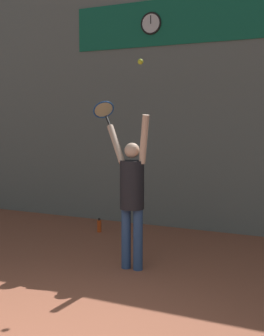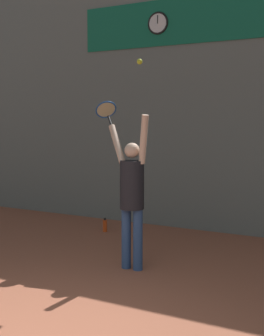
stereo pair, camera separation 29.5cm
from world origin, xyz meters
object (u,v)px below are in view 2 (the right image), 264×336
Objects in this scene: tennis_player at (132,192)px; tennis_ball at (140,62)px; scoreboard_clock at (158,23)px; tennis_racket at (106,111)px; water_bottle at (105,225)px.

tennis_ball reaches higher than tennis_player.
tennis_ball is at bearing -68.76° from scoreboard_clock.
tennis_racket is 5.91× the size of tennis_ball.
tennis_player is 29.76× the size of tennis_ball.
scoreboard_clock is at bearing 56.58° from water_bottle.
tennis_ball is at bearing -37.40° from tennis_player.
tennis_racket reaches higher than tennis_player.
tennis_player reaches higher than water_bottle.
water_bottle is at bearing 131.68° from tennis_player.
tennis_ball is (0.86, -0.59, 0.59)m from tennis_racket.
water_bottle is (-1.66, 1.80, -2.64)m from tennis_ball.
water_bottle is (-0.80, 1.21, -2.05)m from tennis_racket.
tennis_racket is 1.64× the size of water_bottle.
water_bottle is at bearing 123.41° from tennis_racket.
tennis_player is 5.04× the size of tennis_racket.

